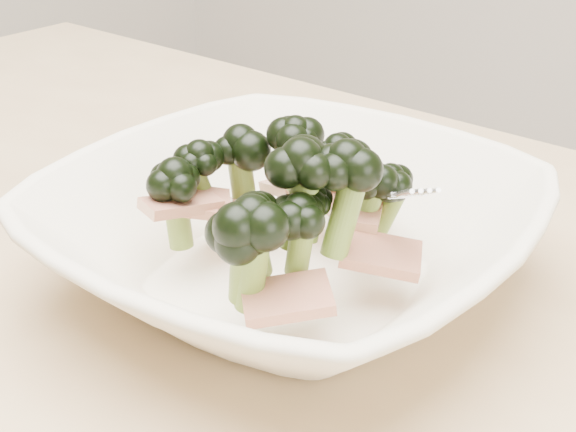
% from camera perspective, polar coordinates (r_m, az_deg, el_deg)
% --- Properties ---
extents(dining_table, '(1.20, 0.80, 0.75)m').
position_cam_1_polar(dining_table, '(0.60, -10.62, -12.38)').
color(dining_table, tan).
rests_on(dining_table, ground).
extents(broccoli_dish, '(0.32, 0.32, 0.12)m').
position_cam_1_polar(broccoli_dish, '(0.50, -0.02, -1.02)').
color(broccoli_dish, white).
rests_on(broccoli_dish, dining_table).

